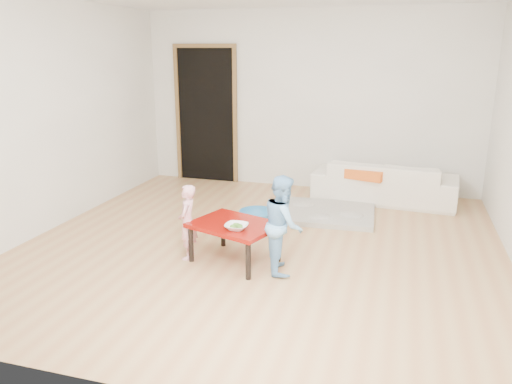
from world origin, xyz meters
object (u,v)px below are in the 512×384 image
at_px(red_table, 235,242).
at_px(child_blue, 283,224).
at_px(child_pink, 187,222).
at_px(basin, 257,216).
at_px(sofa, 384,181).
at_px(bowl, 236,227).

bearing_deg(red_table, child_blue, -7.48).
relative_size(child_pink, basin, 1.71).
height_order(sofa, child_blue, child_blue).
bearing_deg(child_pink, child_blue, 80.44).
xyz_separation_m(red_table, child_blue, (0.50, -0.07, 0.26)).
bearing_deg(child_blue, bowl, 83.89).
bearing_deg(child_pink, red_table, 87.25).
bearing_deg(red_table, sofa, 62.55).
xyz_separation_m(child_blue, basin, (-0.62, 1.26, -0.40)).
xyz_separation_m(red_table, basin, (-0.12, 1.19, -0.13)).
distance_m(bowl, child_pink, 0.57).
height_order(child_pink, basin, child_pink).
bearing_deg(basin, sofa, 43.05).
height_order(red_table, child_blue, child_blue).
bearing_deg(basin, child_pink, -106.09).
relative_size(red_table, basin, 1.81).
relative_size(bowl, basin, 0.49).
xyz_separation_m(sofa, bowl, (-1.24, -2.69, 0.15)).
bearing_deg(child_blue, sofa, -35.89).
bearing_deg(bowl, child_pink, 168.53).
relative_size(sofa, red_table, 2.38).
distance_m(child_pink, basin, 1.33).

